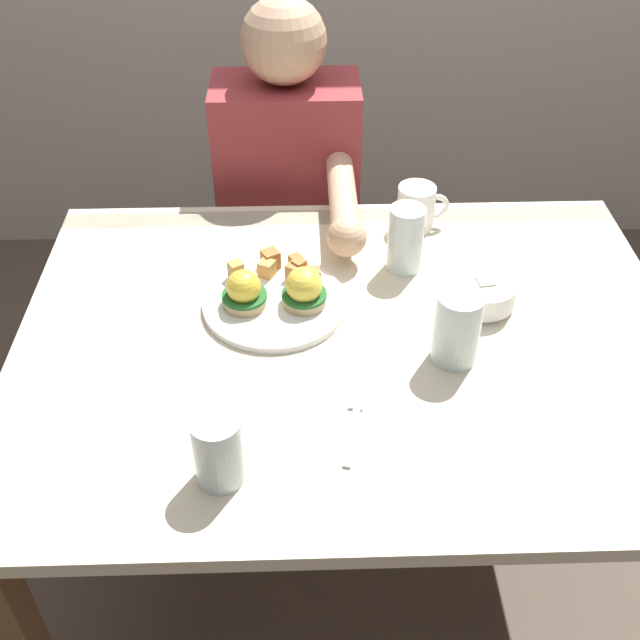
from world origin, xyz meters
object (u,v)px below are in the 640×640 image
Objects in this scene: diner_person at (290,205)px; coffee_mug at (417,206)px; fork at (354,424)px; dining_table at (349,379)px; eggs_benedict_plate at (276,295)px; water_glass_near at (405,243)px; water_glass_far at (219,453)px; fruit_bowl at (483,293)px; water_glass_extra at (456,332)px.

coffee_mug is at bearing -41.67° from diner_person.
coffee_mug is 0.60m from fork.
dining_table is 0.24m from fork.
eggs_benedict_plate is 0.24× the size of diner_person.
dining_table is 0.42m from coffee_mug.
eggs_benedict_plate is at bearing 112.57° from fork.
eggs_benedict_plate is 2.00× the size of water_glass_near.
water_glass_far is at bearing -96.16° from diner_person.
water_glass_near is 0.48m from diner_person.
diner_person is at bearing 97.30° from fork.
eggs_benedict_plate is 2.28× the size of water_glass_far.
diner_person is (-0.11, 0.60, 0.02)m from dining_table.
dining_table is at bearing -79.52° from diner_person.
coffee_mug is 0.72× the size of fork.
fruit_bowl is at bearing -72.29° from coffee_mug.
water_glass_near reaches higher than water_glass_far.
dining_table is 0.29m from water_glass_near.
coffee_mug reaches higher than fork.
water_glass_extra reaches higher than coffee_mug.
water_glass_extra is (0.01, -0.42, 0.01)m from coffee_mug.
fork is at bearing -131.34° from fruit_bowl.
water_glass_far is (-0.21, -0.31, 0.16)m from dining_table.
water_glass_far reaches higher than eggs_benedict_plate.
water_glass_extra is (0.18, 0.15, 0.06)m from fork.
water_glass_near reaches higher than coffee_mug.
fork is (-0.26, -0.29, -0.03)m from fruit_bowl.
water_glass_near is at bearing -59.53° from diner_person.
water_glass_near is 0.28m from water_glass_extra.
water_glass_near is (-0.04, -0.15, 0.01)m from coffee_mug.
fork is at bearing -82.70° from diner_person.
dining_table is 0.40m from water_glass_far.
eggs_benedict_plate is (-0.13, 0.09, 0.13)m from dining_table.
diner_person is (-0.27, 0.24, -0.14)m from coffee_mug.
fruit_bowl is at bearing 48.66° from fork.
fork is at bearing 25.27° from water_glass_far.
water_glass_far is (-0.37, -0.67, 0.00)m from coffee_mug.
diner_person is at bearing 120.47° from water_glass_near.
dining_table is at bearing 55.80° from water_glass_far.
water_glass_far is (-0.46, -0.39, 0.02)m from fruit_bowl.
diner_person is at bearing 113.34° from water_glass_extra.
fork is at bearing -106.61° from water_glass_near.
diner_person reaches higher than fruit_bowl.
water_glass_far reaches higher than dining_table.
water_glass_near is at bearing 60.43° from dining_table.
eggs_benedict_plate is 0.41m from water_glass_far.
diner_person is at bearing 87.45° from eggs_benedict_plate.
water_glass_near reaches higher than dining_table.
fruit_bowl is 0.89× the size of water_glass_near.
water_glass_extra is (0.17, -0.06, 0.16)m from dining_table.
water_glass_extra is (-0.08, -0.14, 0.03)m from fruit_bowl.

